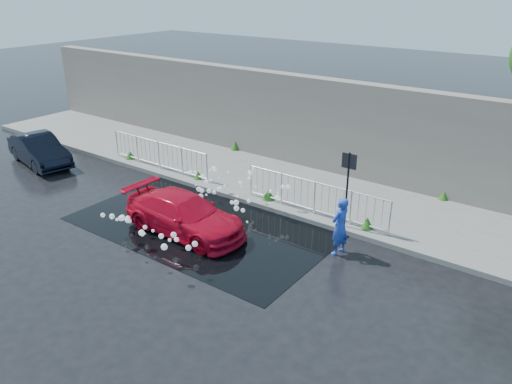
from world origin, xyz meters
TOP-DOWN VIEW (x-y plane):
  - ground at (0.00, 0.00)m, footprint 90.00×90.00m
  - pavement at (0.00, 5.00)m, footprint 30.00×4.00m
  - curb at (0.00, 3.00)m, footprint 30.00×0.25m
  - retaining_wall at (0.00, 7.20)m, footprint 30.00×0.60m
  - puddle at (0.50, 1.00)m, footprint 8.00×5.00m
  - sign_post at (4.20, 3.10)m, footprint 0.45×0.06m
  - railing_left at (-4.00, 3.35)m, footprint 5.05×0.05m
  - railing_right at (3.00, 3.35)m, footprint 5.05×0.05m
  - weeds at (-0.23, 4.56)m, footprint 12.17×3.93m
  - water_spray at (0.31, 0.86)m, footprint 3.71×5.63m
  - red_car at (0.37, 0.20)m, footprint 4.07×1.70m
  - dark_car at (-8.58, 1.06)m, footprint 3.91×2.00m
  - person at (4.68, 1.80)m, footprint 0.52×0.68m

SIDE VIEW (x-z plane):
  - ground at x=0.00m, z-range 0.00..0.00m
  - puddle at x=0.50m, z-range 0.00..0.01m
  - pavement at x=0.00m, z-range 0.00..0.15m
  - curb at x=0.00m, z-range 0.00..0.16m
  - weeds at x=-0.23m, z-range 0.12..0.53m
  - red_car at x=0.37m, z-range 0.00..1.17m
  - dark_car at x=-8.58m, z-range 0.00..1.23m
  - water_spray at x=0.31m, z-range 0.13..1.16m
  - railing_left at x=-4.00m, z-range 0.19..1.29m
  - railing_right at x=3.00m, z-range 0.19..1.29m
  - person at x=4.68m, z-range 0.00..1.68m
  - sign_post at x=4.20m, z-range 0.47..2.97m
  - retaining_wall at x=0.00m, z-range 0.15..3.65m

